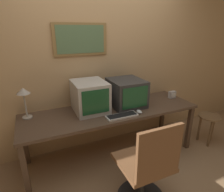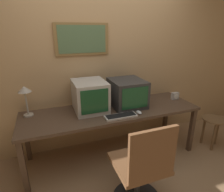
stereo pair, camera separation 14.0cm
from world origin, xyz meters
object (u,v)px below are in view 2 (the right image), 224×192
(desk_lamp, at_px, (25,93))
(office_chair, at_px, (141,172))
(monitor_left, at_px, (90,96))
(mouse_near_keyboard, at_px, (139,112))
(desk_clock, at_px, (175,96))
(keyboard_main, at_px, (121,116))
(monitor_right, at_px, (127,93))
(side_stool, at_px, (213,125))

(desk_lamp, relative_size, office_chair, 0.39)
(monitor_left, bearing_deg, office_chair, -76.23)
(mouse_near_keyboard, xyz_separation_m, office_chair, (-0.30, -0.65, -0.30))
(monitor_left, distance_m, desk_lamp, 0.77)
(mouse_near_keyboard, distance_m, desk_clock, 0.80)
(office_chair, bearing_deg, keyboard_main, 85.37)
(keyboard_main, bearing_deg, monitor_left, 130.53)
(monitor_right, relative_size, keyboard_main, 1.22)
(mouse_near_keyboard, distance_m, office_chair, 0.77)
(keyboard_main, distance_m, side_stool, 1.51)
(monitor_right, xyz_separation_m, desk_lamp, (-1.28, 0.13, 0.11))
(monitor_left, height_order, office_chair, monitor_left)
(monitor_left, height_order, side_stool, monitor_left)
(office_chair, bearing_deg, side_stool, 19.99)
(desk_lamp, xyz_separation_m, side_stool, (2.52, -0.52, -0.65))
(monitor_right, relative_size, side_stool, 1.04)
(keyboard_main, relative_size, side_stool, 0.85)
(desk_clock, height_order, office_chair, office_chair)
(keyboard_main, distance_m, desk_lamp, 1.17)
(monitor_left, xyz_separation_m, side_stool, (1.76, -0.43, -0.55))
(keyboard_main, xyz_separation_m, desk_clock, (1.01, 0.27, 0.04))
(mouse_near_keyboard, relative_size, office_chair, 0.10)
(mouse_near_keyboard, relative_size, side_stool, 0.22)
(monitor_right, bearing_deg, monitor_left, 176.61)
(monitor_right, bearing_deg, desk_lamp, 174.34)
(office_chair, bearing_deg, desk_lamp, 132.92)
(keyboard_main, distance_m, desk_clock, 1.04)
(monitor_right, bearing_deg, office_chair, -106.17)
(desk_clock, bearing_deg, office_chair, -139.25)
(desk_lamp, bearing_deg, monitor_right, -5.66)
(desk_clock, relative_size, office_chair, 0.11)
(monitor_left, bearing_deg, keyboard_main, -49.47)
(keyboard_main, relative_size, desk_clock, 3.73)
(desk_lamp, bearing_deg, mouse_near_keyboard, -18.27)
(monitor_right, relative_size, desk_lamp, 1.28)
(monitor_right, height_order, mouse_near_keyboard, monitor_right)
(monitor_left, height_order, desk_lamp, monitor_left)
(monitor_left, height_order, mouse_near_keyboard, monitor_left)
(keyboard_main, relative_size, office_chair, 0.41)
(mouse_near_keyboard, bearing_deg, monitor_right, 95.12)
(mouse_near_keyboard, bearing_deg, office_chair, -115.10)
(keyboard_main, bearing_deg, desk_clock, 15.21)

